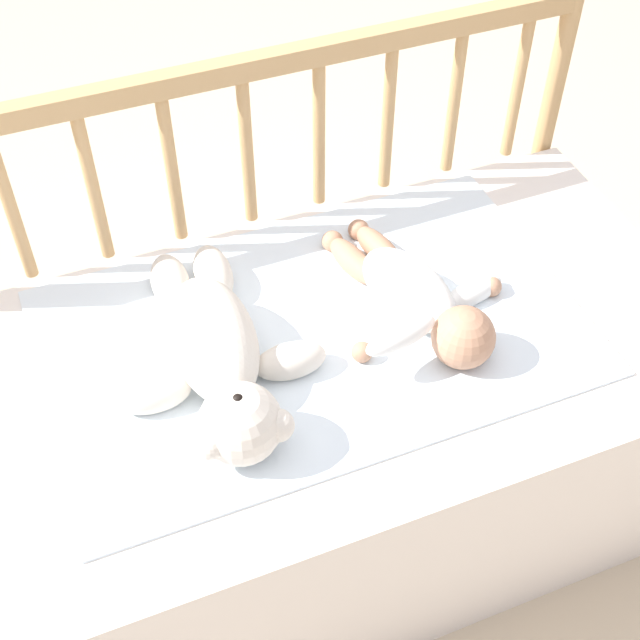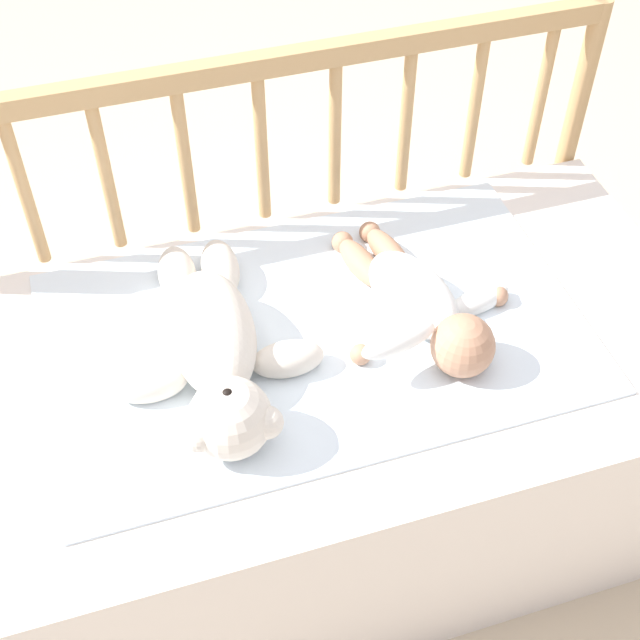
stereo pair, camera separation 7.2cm
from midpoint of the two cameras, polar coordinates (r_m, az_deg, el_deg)
The scene contains 6 objects.
ground_plane at distance 1.78m, azimuth -1.03°, elevation -11.68°, with size 12.00×12.00×0.00m, color #C6B293.
crib_mattress at distance 1.59m, azimuth -1.14°, elevation -7.42°, with size 1.27×0.65×0.46m.
crib_rail at distance 1.58m, azimuth -5.92°, elevation 9.38°, with size 1.27×0.04×0.78m.
blanket at distance 1.43m, azimuth -1.93°, elevation -0.84°, with size 0.86×0.53×0.01m.
teddy_bear at distance 1.35m, azimuth -8.07°, elevation -2.30°, with size 0.33×0.46×0.12m.
baby at distance 1.44m, azimuth 4.84°, elevation 1.40°, with size 0.31×0.39×0.10m.
Camera 1 is at (-0.35, -0.86, 1.52)m, focal length 50.00 mm.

